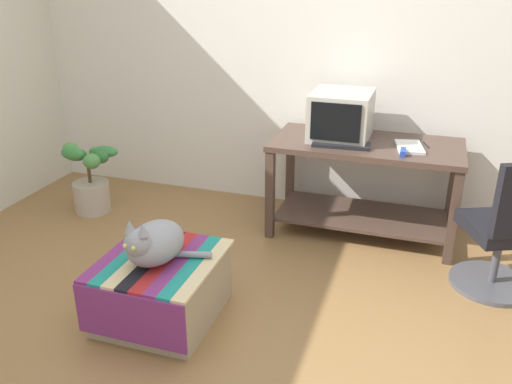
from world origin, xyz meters
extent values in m
plane|color=olive|center=(0.00, 0.00, 0.00)|extent=(14.00, 14.00, 0.00)
cube|color=silver|center=(0.00, 2.05, 1.30)|extent=(8.00, 0.10, 2.60)
cube|color=#4C382D|center=(-0.10, 1.31, 0.34)|extent=(0.06, 0.06, 0.67)
cube|color=#4C382D|center=(1.16, 1.31, 0.34)|extent=(0.06, 0.06, 0.67)
cube|color=#4C382D|center=(1.16, 1.89, 0.34)|extent=(0.06, 0.06, 0.67)
cube|color=#4C382D|center=(-0.10, 1.89, 0.34)|extent=(0.06, 0.06, 0.67)
cube|color=#4C382D|center=(0.53, 1.60, 0.13)|extent=(1.24, 0.57, 0.02)
cube|color=#4C382D|center=(0.53, 1.60, 0.69)|extent=(1.35, 0.67, 0.04)
cube|color=#BCB7A8|center=(0.33, 1.65, 0.72)|extent=(0.30, 0.32, 0.02)
cube|color=#BCB7A8|center=(0.33, 1.65, 0.88)|extent=(0.42, 0.46, 0.34)
cube|color=black|center=(0.33, 1.41, 0.89)|extent=(0.34, 0.01, 0.26)
cube|color=black|center=(0.37, 1.45, 0.73)|extent=(0.41, 0.18, 0.02)
cube|color=white|center=(0.83, 1.55, 0.72)|extent=(0.23, 0.32, 0.02)
cube|color=tan|center=(-0.40, 0.16, 0.18)|extent=(0.60, 0.64, 0.36)
cube|color=#7A2D6B|center=(-0.40, -0.19, 0.22)|extent=(0.63, 0.01, 0.29)
cube|color=#7A2D6B|center=(-0.67, 0.16, 0.37)|extent=(0.08, 0.69, 0.02)
cube|color=#1E897A|center=(-0.59, 0.16, 0.37)|extent=(0.08, 0.69, 0.02)
cube|color=beige|center=(-0.52, 0.16, 0.37)|extent=(0.08, 0.69, 0.02)
cube|color=black|center=(-0.44, 0.16, 0.37)|extent=(0.08, 0.69, 0.02)
cube|color=#AD2323|center=(-0.36, 0.16, 0.37)|extent=(0.08, 0.69, 0.02)
cube|color=#7A2D6B|center=(-0.28, 0.16, 0.37)|extent=(0.08, 0.69, 0.02)
cube|color=#1E897A|center=(-0.20, 0.16, 0.37)|extent=(0.08, 0.69, 0.02)
cube|color=beige|center=(-0.12, 0.16, 0.37)|extent=(0.08, 0.69, 0.02)
ellipsoid|color=gray|center=(-0.40, 0.13, 0.49)|extent=(0.33, 0.42, 0.23)
sphere|color=gray|center=(-0.42, 0.00, 0.55)|extent=(0.15, 0.15, 0.15)
cylinder|color=gray|center=(-0.27, 0.22, 0.40)|extent=(0.30, 0.12, 0.04)
cone|color=gray|center=(-0.46, 0.00, 0.65)|extent=(0.06, 0.06, 0.07)
cone|color=gray|center=(-0.38, -0.01, 0.65)|extent=(0.06, 0.06, 0.07)
sphere|color=#C6D151|center=(-0.46, -0.07, 0.57)|extent=(0.02, 0.02, 0.02)
sphere|color=#C6D151|center=(-0.41, -0.07, 0.57)|extent=(0.02, 0.02, 0.02)
cylinder|color=#B7A893|center=(-1.62, 1.28, 0.13)|extent=(0.29, 0.29, 0.25)
cylinder|color=brown|center=(-1.62, 1.28, 0.32)|extent=(0.03, 0.03, 0.14)
ellipsoid|color=#2D7033|center=(-1.50, 1.29, 0.49)|extent=(0.15, 0.11, 0.12)
ellipsoid|color=#38843D|center=(-1.52, 1.39, 0.50)|extent=(0.22, 0.12, 0.09)
ellipsoid|color=#4C8E42|center=(-1.63, 1.43, 0.47)|extent=(0.12, 0.10, 0.08)
ellipsoid|color=#2D7033|center=(-1.74, 1.31, 0.47)|extent=(0.18, 0.14, 0.10)
ellipsoid|color=#4C8E42|center=(-1.72, 1.22, 0.56)|extent=(0.13, 0.10, 0.09)
ellipsoid|color=#38843D|center=(-1.67, 1.17, 0.53)|extent=(0.20, 0.09, 0.11)
ellipsoid|color=#4C8E42|center=(-1.52, 1.19, 0.48)|extent=(0.14, 0.13, 0.12)
cylinder|color=#4C4C51|center=(1.44, 1.11, 0.01)|extent=(0.52, 0.52, 0.03)
cylinder|color=#4C4C51|center=(1.44, 1.11, 0.20)|extent=(0.05, 0.05, 0.34)
cube|color=black|center=(1.44, 1.11, 0.41)|extent=(0.56, 0.56, 0.08)
cube|color=#2342B7|center=(0.79, 1.40, 0.73)|extent=(0.04, 0.11, 0.04)
cylinder|color=black|center=(0.93, 1.66, 0.72)|extent=(0.05, 0.14, 0.01)
camera|label=1|loc=(0.93, -2.15, 1.89)|focal=37.88mm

